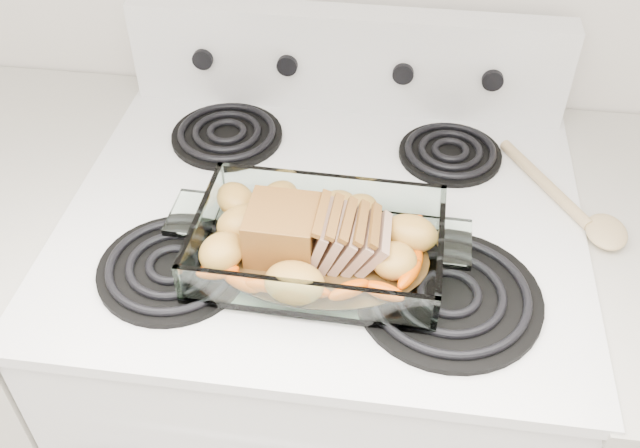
# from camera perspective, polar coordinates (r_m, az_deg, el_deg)

# --- Properties ---
(electric_range) EXTENTS (0.78, 0.70, 1.12)m
(electric_range) POSITION_cam_1_polar(r_m,az_deg,el_deg) (1.43, 0.26, -12.46)
(electric_range) COLOR white
(electric_range) RESTS_ON ground
(counter_left) EXTENTS (0.58, 0.68, 0.93)m
(counter_left) POSITION_cam_1_polar(r_m,az_deg,el_deg) (1.63, -23.86, -9.10)
(counter_left) COLOR silver
(counter_left) RESTS_ON ground
(baking_dish) EXTENTS (0.34, 0.22, 0.07)m
(baking_dish) POSITION_cam_1_polar(r_m,az_deg,el_deg) (0.99, -0.16, -2.06)
(baking_dish) COLOR white
(baking_dish) RESTS_ON electric_range
(pork_roast) EXTENTS (0.19, 0.09, 0.08)m
(pork_roast) POSITION_cam_1_polar(r_m,az_deg,el_deg) (0.97, -1.27, -0.84)
(pork_roast) COLOR brown
(pork_roast) RESTS_ON baking_dish
(roast_vegetables) EXTENTS (0.39, 0.21, 0.05)m
(roast_vegetables) POSITION_cam_1_polar(r_m,az_deg,el_deg) (1.01, -0.09, 0.01)
(roast_vegetables) COLOR #D75100
(roast_vegetables) RESTS_ON baking_dish
(wooden_spoon) EXTENTS (0.17, 0.24, 0.02)m
(wooden_spoon) POSITION_cam_1_polar(r_m,az_deg,el_deg) (1.14, 19.96, 1.10)
(wooden_spoon) COLOR tan
(wooden_spoon) RESTS_ON electric_range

